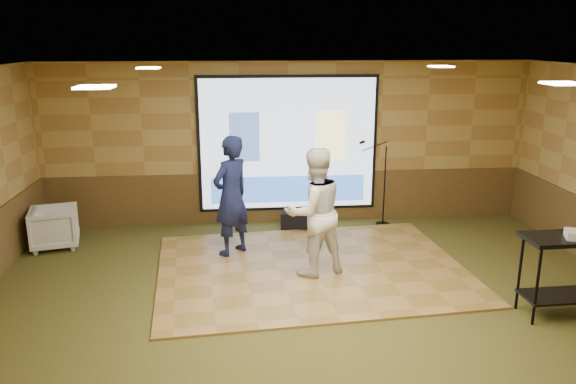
{
  "coord_description": "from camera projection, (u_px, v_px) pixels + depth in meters",
  "views": [
    {
      "loc": [
        -0.95,
        -6.72,
        3.4
      ],
      "look_at": [
        -0.24,
        0.85,
        1.3
      ],
      "focal_mm": 35.0,
      "sensor_mm": 36.0,
      "label": 1
    }
  ],
  "objects": [
    {
      "name": "ground",
      "position": [
        312.0,
        303.0,
        7.44
      ],
      "size": [
        9.0,
        9.0,
        0.0
      ],
      "primitive_type": "plane",
      "color": "#2D3317",
      "rests_on": "ground"
    },
    {
      "name": "room_shell",
      "position": [
        314.0,
        148.0,
        6.88
      ],
      "size": [
        9.04,
        7.04,
        3.02
      ],
      "color": "#A38644",
      "rests_on": "ground"
    },
    {
      "name": "wainscot_back",
      "position": [
        288.0,
        197.0,
        10.65
      ],
      "size": [
        9.0,
        0.04,
        0.95
      ],
      "primitive_type": "cube",
      "color": "#4D3619",
      "rests_on": "ground"
    },
    {
      "name": "projector_screen",
      "position": [
        288.0,
        146.0,
        10.35
      ],
      "size": [
        3.32,
        0.06,
        2.52
      ],
      "color": "black",
      "rests_on": "room_shell"
    },
    {
      "name": "downlight_nw",
      "position": [
        148.0,
        68.0,
        8.18
      ],
      "size": [
        0.32,
        0.32,
        0.02
      ],
      "primitive_type": "cube",
      "color": "#FCE7BD",
      "rests_on": "room_shell"
    },
    {
      "name": "downlight_ne",
      "position": [
        441.0,
        67.0,
        8.58
      ],
      "size": [
        0.32,
        0.32,
        0.02
      ],
      "primitive_type": "cube",
      "color": "#FCE7BD",
      "rests_on": "room_shell"
    },
    {
      "name": "downlight_sw",
      "position": [
        95.0,
        87.0,
        5.01
      ],
      "size": [
        0.32,
        0.32,
        0.02
      ],
      "primitive_type": "cube",
      "color": "#FCE7BD",
      "rests_on": "room_shell"
    },
    {
      "name": "downlight_se",
      "position": [
        563.0,
        83.0,
        5.41
      ],
      "size": [
        0.32,
        0.32,
        0.02
      ],
      "primitive_type": "cube",
      "color": "#FCE7BD",
      "rests_on": "room_shell"
    },
    {
      "name": "dance_floor",
      "position": [
        311.0,
        268.0,
        8.52
      ],
      "size": [
        4.84,
        3.84,
        0.03
      ],
      "primitive_type": "cube",
      "rotation": [
        0.0,
        0.0,
        0.08
      ],
      "color": "#9E713A",
      "rests_on": "ground"
    },
    {
      "name": "player_left",
      "position": [
        231.0,
        196.0,
        8.83
      ],
      "size": [
        0.82,
        0.82,
        1.92
      ],
      "primitive_type": "imported",
      "rotation": [
        0.0,
        0.0,
        3.91
      ],
      "color": "#151A42",
      "rests_on": "dance_floor"
    },
    {
      "name": "player_right",
      "position": [
        314.0,
        212.0,
        8.07
      ],
      "size": [
        1.1,
        0.98,
        1.88
      ],
      "primitive_type": "imported",
      "rotation": [
        0.0,
        0.0,
        3.49
      ],
      "color": "silver",
      "rests_on": "dance_floor"
    },
    {
      "name": "av_table",
      "position": [
        563.0,
        259.0,
        6.92
      ],
      "size": [
        1.0,
        0.53,
        1.06
      ],
      "rotation": [
        0.0,
        0.0,
        0.03
      ],
      "color": "black",
      "rests_on": "ground"
    },
    {
      "name": "mic_stand",
      "position": [
        381.0,
        199.0,
        10.43
      ],
      "size": [
        0.63,
        0.26,
        1.62
      ],
      "rotation": [
        0.0,
        0.0,
        -0.12
      ],
      "color": "black",
      "rests_on": "ground"
    },
    {
      "name": "banquet_chair",
      "position": [
        55.0,
        227.0,
        9.34
      ],
      "size": [
        0.9,
        0.88,
        0.69
      ],
      "primitive_type": "imported",
      "rotation": [
        0.0,
        0.0,
        1.8
      ],
      "color": "gray",
      "rests_on": "ground"
    },
    {
      "name": "duffel_bag",
      "position": [
        296.0,
        220.0,
        10.31
      ],
      "size": [
        0.57,
        0.46,
        0.31
      ],
      "primitive_type": "cube",
      "rotation": [
        0.0,
        0.0,
        -0.31
      ],
      "color": "black",
      "rests_on": "ground"
    }
  ]
}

